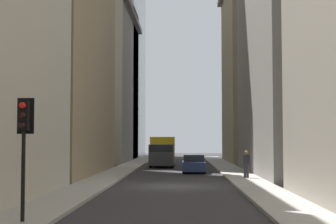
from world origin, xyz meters
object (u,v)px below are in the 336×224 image
Objects in this scene: traffic_light_foreground at (24,130)px; discarded_bottle at (117,175)px; sedan_navy at (194,164)px; pedestrian at (246,163)px; delivery_truck at (162,151)px.

traffic_light_foreground reaches higher than discarded_bottle.
sedan_navy is at bearing -37.98° from discarded_bottle.
sedan_navy is 8.37m from discarded_bottle.
traffic_light_foreground is 18.03m from discarded_bottle.
pedestrian is 8.43m from discarded_bottle.
traffic_light_foreground is 13.80× the size of discarded_bottle.
delivery_truck is 3.70× the size of pedestrian.
sedan_navy is (-8.54, -2.80, -0.80)m from delivery_truck.
delivery_truck is 1.73× the size of traffic_light_foreground.
traffic_light_foreground reaches higher than sedan_navy.
discarded_bottle is at bearing -1.59° from traffic_light_foreground.
sedan_navy is at bearing 24.85° from pedestrian.
traffic_light_foreground is at bearing 178.41° from discarded_bottle.
discarded_bottle is at bearing 142.02° from sedan_navy.
sedan_navy is 15.93× the size of discarded_bottle.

